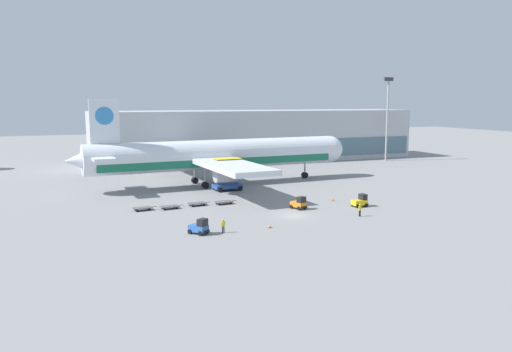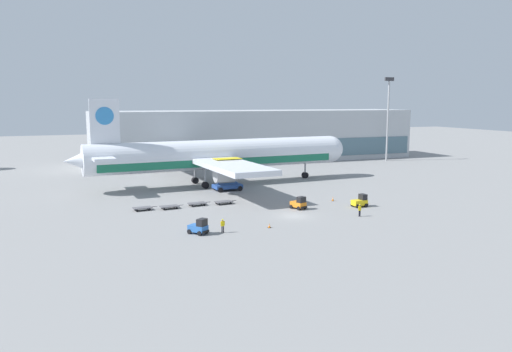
% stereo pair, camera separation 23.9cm
% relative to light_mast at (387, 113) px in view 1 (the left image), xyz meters
% --- Properties ---
extents(ground_plane, '(400.00, 400.00, 0.00)m').
position_rel_light_mast_xyz_m(ground_plane, '(-53.73, -52.25, -13.35)').
color(ground_plane, gray).
extents(terminal_building, '(90.00, 18.20, 14.00)m').
position_rel_light_mast_xyz_m(terminal_building, '(-33.41, 13.88, -6.36)').
color(terminal_building, '#B2B7BC').
rests_on(terminal_building, ground_plane).
extents(light_mast, '(2.80, 0.50, 23.04)m').
position_rel_light_mast_xyz_m(light_mast, '(0.00, 0.00, 0.00)').
color(light_mast, '#9EA0A5').
rests_on(light_mast, ground_plane).
extents(airplane_main, '(58.10, 48.41, 17.00)m').
position_rel_light_mast_xyz_m(airplane_main, '(-56.30, -21.73, -7.51)').
color(airplane_main, silver).
rests_on(airplane_main, ground_plane).
extents(scissor_lift_loader, '(5.38, 3.66, 6.03)m').
position_rel_light_mast_xyz_m(scissor_lift_loader, '(-56.16, -28.59, -11.10)').
color(scissor_lift_loader, '#284C99').
rests_on(scissor_lift_loader, ground_plane).
extents(baggage_tug_foreground, '(2.29, 2.76, 2.00)m').
position_rel_light_mast_xyz_m(baggage_tug_foreground, '(-50.88, -48.19, -12.47)').
color(baggage_tug_foreground, orange).
rests_on(baggage_tug_foreground, ground_plane).
extents(baggage_tug_mid, '(2.64, 2.80, 2.00)m').
position_rel_light_mast_xyz_m(baggage_tug_mid, '(-69.09, -56.82, -12.47)').
color(baggage_tug_mid, '#2D66B7').
rests_on(baggage_tug_mid, ground_plane).
extents(baggage_tug_far, '(2.52, 1.75, 2.00)m').
position_rel_light_mast_xyz_m(baggage_tug_far, '(-41.10, -50.20, -12.47)').
color(baggage_tug_far, yellow).
rests_on(baggage_tug_far, ground_plane).
extents(baggage_dolly_lead, '(3.76, 1.78, 0.48)m').
position_rel_light_mast_xyz_m(baggage_dolly_lead, '(-73.68, -40.44, -12.96)').
color(baggage_dolly_lead, '#56565B').
rests_on(baggage_dolly_lead, ground_plane).
extents(baggage_dolly_second, '(3.76, 1.78, 0.48)m').
position_rel_light_mast_xyz_m(baggage_dolly_second, '(-69.59, -40.84, -12.96)').
color(baggage_dolly_second, '#56565B').
rests_on(baggage_dolly_second, ground_plane).
extents(baggage_dolly_third, '(3.76, 1.78, 0.48)m').
position_rel_light_mast_xyz_m(baggage_dolly_third, '(-64.99, -40.08, -12.96)').
color(baggage_dolly_third, '#56565B').
rests_on(baggage_dolly_third, ground_plane).
extents(baggage_dolly_trail, '(3.76, 1.78, 0.48)m').
position_rel_light_mast_xyz_m(baggage_dolly_trail, '(-60.66, -40.44, -12.96)').
color(baggage_dolly_trail, '#56565B').
rests_on(baggage_dolly_trail, ground_plane).
extents(ground_crew_near, '(0.57, 0.23, 1.79)m').
position_rel_light_mast_xyz_m(ground_crew_near, '(-66.15, -57.38, -12.30)').
color(ground_crew_near, black).
rests_on(ground_crew_near, ground_plane).
extents(ground_crew_far, '(0.56, 0.29, 1.85)m').
position_rel_light_mast_xyz_m(ground_crew_far, '(-44.93, -55.94, -12.25)').
color(ground_crew_far, black).
rests_on(ground_crew_far, ground_plane).
extents(traffic_cone_near, '(0.40, 0.40, 0.75)m').
position_rel_light_mast_xyz_m(traffic_cone_near, '(-42.84, -44.63, -12.98)').
color(traffic_cone_near, black).
rests_on(traffic_cone_near, ground_plane).
extents(traffic_cone_far, '(0.40, 0.40, 0.59)m').
position_rel_light_mast_xyz_m(traffic_cone_far, '(-59.66, -57.23, -13.06)').
color(traffic_cone_far, black).
rests_on(traffic_cone_far, ground_plane).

